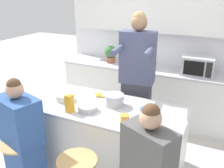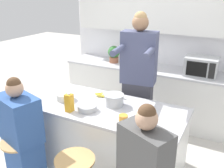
% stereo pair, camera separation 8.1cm
% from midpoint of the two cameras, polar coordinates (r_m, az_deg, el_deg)
% --- Properties ---
extents(wall_back, '(3.32, 0.22, 2.70)m').
position_cam_midpoint_polar(wall_back, '(4.30, 10.24, 12.84)').
color(wall_back, white).
rests_on(wall_back, ground_plane).
extents(back_counter, '(3.09, 0.61, 0.91)m').
position_cam_midpoint_polar(back_counter, '(4.31, 8.25, -2.07)').
color(back_counter, white).
rests_on(back_counter, ground_plane).
extents(kitchen_island, '(1.70, 0.81, 0.89)m').
position_cam_midpoint_polar(kitchen_island, '(2.99, -1.49, -12.99)').
color(kitchen_island, black).
rests_on(kitchen_island, ground_plane).
extents(bar_stool_leftmost, '(0.38, 0.38, 0.66)m').
position_cam_midpoint_polar(bar_stool_leftmost, '(2.95, -20.45, -17.16)').
color(bar_stool_leftmost, tan).
rests_on(bar_stool_leftmost, ground_plane).
extents(person_cooking, '(0.51, 0.63, 1.88)m').
position_cam_midpoint_polar(person_cooking, '(3.25, 4.92, -0.55)').
color(person_cooking, '#383842').
rests_on(person_cooking, ground_plane).
extents(person_wrapped_blanket, '(0.52, 0.40, 1.34)m').
position_cam_midpoint_polar(person_wrapped_blanket, '(2.83, -20.57, -12.53)').
color(person_wrapped_blanket, '#2D5193').
rests_on(person_wrapped_blanket, ground_plane).
extents(cooking_pot, '(0.31, 0.22, 0.13)m').
position_cam_midpoint_polar(cooking_pot, '(2.80, -0.33, -3.63)').
color(cooking_pot, '#B7BABC').
rests_on(cooking_pot, kitchen_island).
extents(fruit_bowl, '(0.21, 0.21, 0.06)m').
position_cam_midpoint_polar(fruit_bowl, '(2.70, -6.49, -5.49)').
color(fruit_bowl, '#B7BABC').
rests_on(fruit_bowl, kitchen_island).
extents(mixing_bowl_steel, '(0.20, 0.20, 0.08)m').
position_cam_midpoint_polar(mixing_bowl_steel, '(2.99, -11.59, -2.97)').
color(mixing_bowl_steel, silver).
rests_on(mixing_bowl_steel, kitchen_island).
extents(coffee_cup_near, '(0.12, 0.09, 0.10)m').
position_cam_midpoint_polar(coffee_cup_near, '(2.43, 1.97, -8.11)').
color(coffee_cup_near, orange).
rests_on(coffee_cup_near, kitchen_island).
extents(coffee_cup_far, '(0.10, 0.07, 0.08)m').
position_cam_midpoint_polar(coffee_cup_far, '(2.61, 6.38, -6.22)').
color(coffee_cup_far, '#4C7099').
rests_on(coffee_cup_far, kitchen_island).
extents(banana_bunch, '(0.15, 0.11, 0.05)m').
position_cam_midpoint_polar(banana_bunch, '(3.04, -3.60, -2.49)').
color(banana_bunch, yellow).
rests_on(banana_bunch, kitchen_island).
extents(juice_carton, '(0.07, 0.07, 0.21)m').
position_cam_midpoint_polar(juice_carton, '(2.68, -10.56, -4.34)').
color(juice_carton, gold).
rests_on(juice_carton, kitchen_island).
extents(microwave, '(0.46, 0.34, 0.28)m').
position_cam_midpoint_polar(microwave, '(3.94, 18.55, 3.99)').
color(microwave, '#B2B5B7').
rests_on(microwave, back_counter).
extents(potted_plant, '(0.21, 0.21, 0.29)m').
position_cam_midpoint_polar(potted_plant, '(4.38, -0.81, 6.98)').
color(potted_plant, '#93563D').
rests_on(potted_plant, back_counter).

